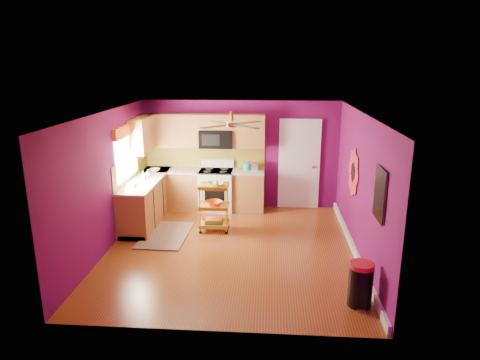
{
  "coord_description": "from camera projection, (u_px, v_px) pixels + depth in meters",
  "views": [
    {
      "loc": [
        0.68,
        -7.23,
        3.34
      ],
      "look_at": [
        0.13,
        0.4,
        1.22
      ],
      "focal_mm": 32.0,
      "sensor_mm": 36.0,
      "label": 1
    }
  ],
  "objects": [
    {
      "name": "ground",
      "position": [
        232.0,
        249.0,
        7.89
      ],
      "size": [
        5.0,
        5.0,
        0.0
      ],
      "primitive_type": "plane",
      "color": "#662F10",
      "rests_on": "ground"
    },
    {
      "name": "rolling_cart",
      "position": [
        214.0,
        205.0,
        8.61
      ],
      "size": [
        0.59,
        0.43,
        1.06
      ],
      "color": "yellow",
      "rests_on": "ground"
    },
    {
      "name": "right_wall_art",
      "position": [
        364.0,
        181.0,
        7.02
      ],
      "size": [
        0.04,
        2.74,
        1.04
      ],
      "color": "black",
      "rests_on": "ground"
    },
    {
      "name": "trash_can",
      "position": [
        360.0,
        284.0,
        5.99
      ],
      "size": [
        0.38,
        0.39,
        0.65
      ],
      "color": "black",
      "rests_on": "ground"
    },
    {
      "name": "soap_bottle_b",
      "position": [
        148.0,
        173.0,
        9.21
      ],
      "size": [
        0.13,
        0.13,
        0.16
      ],
      "primitive_type": "imported",
      "color": "white",
      "rests_on": "lower_cabinets"
    },
    {
      "name": "ceiling_fan",
      "position": [
        232.0,
        124.0,
        7.47
      ],
      "size": [
        1.01,
        1.01,
        0.26
      ],
      "color": "#BF8C3F",
      "rests_on": "ground"
    },
    {
      "name": "counter_cup",
      "position": [
        134.0,
        185.0,
        8.44
      ],
      "size": [
        0.11,
        0.11,
        0.09
      ],
      "primitive_type": "imported",
      "color": "white",
      "rests_on": "lower_cabinets"
    },
    {
      "name": "left_window",
      "position": [
        126.0,
        144.0,
        8.59
      ],
      "size": [
        0.08,
        1.35,
        1.08
      ],
      "color": "white",
      "rests_on": "ground"
    },
    {
      "name": "shag_rug",
      "position": [
        166.0,
        235.0,
        8.5
      ],
      "size": [
        0.91,
        1.45,
        0.02
      ],
      "primitive_type": "cube",
      "rotation": [
        0.0,
        0.0,
        -0.03
      ],
      "color": "black",
      "rests_on": "ground"
    },
    {
      "name": "lower_cabinets",
      "position": [
        179.0,
        195.0,
        9.61
      ],
      "size": [
        2.81,
        2.31,
        0.94
      ],
      "color": "brown",
      "rests_on": "ground"
    },
    {
      "name": "room_envelope",
      "position": [
        233.0,
        163.0,
        7.45
      ],
      "size": [
        4.54,
        5.04,
        2.52
      ],
      "color": "#600B4D",
      "rests_on": "ground"
    },
    {
      "name": "toaster",
      "position": [
        253.0,
        166.0,
        9.78
      ],
      "size": [
        0.22,
        0.15,
        0.18
      ],
      "primitive_type": "cube",
      "color": "beige",
      "rests_on": "lower_cabinets"
    },
    {
      "name": "soap_bottle_a",
      "position": [
        143.0,
        176.0,
        8.91
      ],
      "size": [
        0.09,
        0.09,
        0.2
      ],
      "primitive_type": "imported",
      "color": "#EA3F72",
      "rests_on": "lower_cabinets"
    },
    {
      "name": "panel_door",
      "position": [
        299.0,
        165.0,
        9.89
      ],
      "size": [
        0.95,
        0.11,
        2.15
      ],
      "color": "white",
      "rests_on": "ground"
    },
    {
      "name": "counter_dish",
      "position": [
        155.0,
        170.0,
        9.68
      ],
      "size": [
        0.24,
        0.24,
        0.06
      ],
      "primitive_type": "imported",
      "color": "white",
      "rests_on": "lower_cabinets"
    },
    {
      "name": "teal_kettle",
      "position": [
        247.0,
        167.0,
        9.76
      ],
      "size": [
        0.18,
        0.18,
        0.21
      ],
      "color": "teal",
      "rests_on": "lower_cabinets"
    },
    {
      "name": "electric_range",
      "position": [
        216.0,
        190.0,
        9.89
      ],
      "size": [
        0.76,
        0.66,
        1.13
      ],
      "color": "white",
      "rests_on": "ground"
    },
    {
      "name": "upper_cabinetry",
      "position": [
        185.0,
        133.0,
        9.58
      ],
      "size": [
        2.8,
        2.3,
        1.26
      ],
      "color": "brown",
      "rests_on": "ground"
    }
  ]
}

